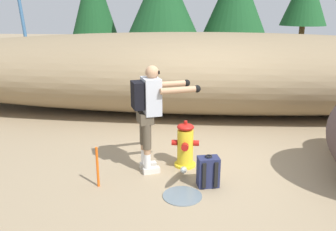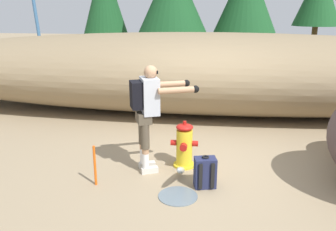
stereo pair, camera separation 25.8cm
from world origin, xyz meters
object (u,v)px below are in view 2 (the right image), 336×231
(spare_backpack, at_px, (205,173))
(survey_stake, at_px, (95,166))
(utility_worker, at_px, (149,106))
(fire_hydrant, at_px, (184,146))

(spare_backpack, bearing_deg, survey_stake, 82.47)
(utility_worker, xyz_separation_m, spare_backpack, (0.87, -0.43, -0.83))
(utility_worker, distance_m, survey_stake, 1.17)
(fire_hydrant, relative_size, survey_stake, 1.27)
(fire_hydrant, height_order, utility_worker, utility_worker)
(fire_hydrant, distance_m, utility_worker, 0.90)
(fire_hydrant, distance_m, survey_stake, 1.45)
(fire_hydrant, xyz_separation_m, spare_backpack, (0.35, -0.64, -0.13))
(survey_stake, bearing_deg, fire_hydrant, 33.28)
(spare_backpack, xyz_separation_m, survey_stake, (-1.56, -0.15, 0.08))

